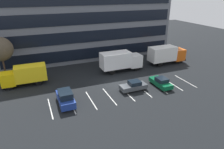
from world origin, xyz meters
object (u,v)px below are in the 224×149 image
object	(u,v)px
suv_navy	(65,98)
sedan_forest	(161,82)
sedan_charcoal	(134,86)
box_truck_orange	(166,54)
box_truck_white	(121,60)
bare_tree	(0,49)
box_truck_yellow_all	(25,75)

from	to	relation	value
suv_navy	sedan_forest	distance (m)	15.17
sedan_charcoal	suv_navy	world-z (taller)	suv_navy
box_truck_orange	sedan_charcoal	bearing A→B (deg)	-145.70
box_truck_white	bare_tree	world-z (taller)	bare_tree
suv_navy	box_truck_white	bearing A→B (deg)	34.83
box_truck_yellow_all	bare_tree	distance (m)	5.94
box_truck_orange	sedan_forest	size ratio (longest dim) A/B	1.87
bare_tree	box_truck_orange	bearing A→B (deg)	-6.86
suv_navy	sedan_forest	world-z (taller)	suv_navy
box_truck_white	sedan_forest	xyz separation A→B (m)	(3.13, -8.67, -1.39)
box_truck_orange	suv_navy	distance (m)	24.10
suv_navy	sedan_forest	size ratio (longest dim) A/B	1.06
box_truck_orange	bare_tree	world-z (taller)	bare_tree
box_truck_yellow_all	suv_navy	xyz separation A→B (m)	(4.81, -8.60, -0.83)
box_truck_orange	box_truck_white	xyz separation A→B (m)	(-10.51, -0.08, 0.02)
suv_navy	bare_tree	world-z (taller)	bare_tree
suv_navy	sedan_charcoal	bearing A→B (deg)	1.34
box_truck_orange	box_truck_white	world-z (taller)	box_truck_white
bare_tree	sedan_charcoal	bearing A→B (deg)	-32.79
sedan_charcoal	box_truck_yellow_all	bearing A→B (deg)	151.40
box_truck_orange	box_truck_yellow_all	bearing A→B (deg)	179.69
box_truck_white	box_truck_yellow_all	bearing A→B (deg)	179.24
box_truck_white	sedan_forest	distance (m)	9.32
box_truck_orange	sedan_charcoal	xyz separation A→B (m)	(-12.03, -8.20, -1.39)
box_truck_yellow_all	box_truck_white	xyz separation A→B (m)	(16.84, -0.22, 0.30)
box_truck_white	bare_tree	bearing A→B (deg)	169.38
box_truck_orange	suv_navy	xyz separation A→B (m)	(-22.54, -8.45, -1.10)
sedan_forest	bare_tree	xyz separation A→B (m)	(-23.09, 12.41, 4.73)
sedan_charcoal	bare_tree	world-z (taller)	bare_tree
box_truck_white	sedan_charcoal	xyz separation A→B (m)	(-1.52, -8.13, -1.41)
sedan_charcoal	suv_navy	bearing A→B (deg)	-178.66
suv_navy	bare_tree	xyz separation A→B (m)	(-7.92, 12.12, 4.46)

